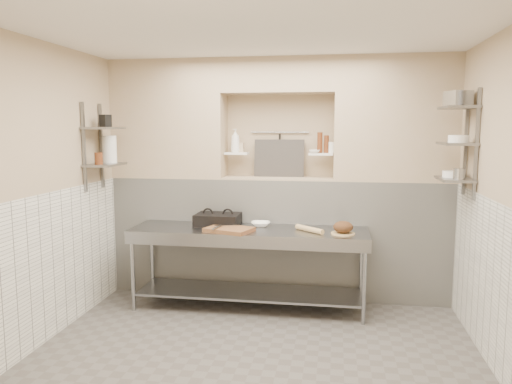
% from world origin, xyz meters
% --- Properties ---
extents(floor, '(4.00, 3.90, 0.10)m').
position_xyz_m(floor, '(0.00, 0.00, -0.05)').
color(floor, '#4D4944').
rests_on(floor, ground).
extents(ceiling, '(4.00, 3.90, 0.10)m').
position_xyz_m(ceiling, '(0.00, 0.00, 2.85)').
color(ceiling, silver).
rests_on(ceiling, ground).
extents(wall_left, '(0.10, 3.90, 2.80)m').
position_xyz_m(wall_left, '(-2.05, 0.00, 1.40)').
color(wall_left, tan).
rests_on(wall_left, ground).
extents(wall_back, '(4.00, 0.10, 2.80)m').
position_xyz_m(wall_back, '(0.00, 2.00, 1.40)').
color(wall_back, tan).
rests_on(wall_back, ground).
extents(wall_front, '(4.00, 0.10, 2.80)m').
position_xyz_m(wall_front, '(0.00, -2.00, 1.40)').
color(wall_front, tan).
rests_on(wall_front, ground).
extents(backwall_lower, '(4.00, 0.40, 1.40)m').
position_xyz_m(backwall_lower, '(0.00, 1.75, 0.70)').
color(backwall_lower, silver).
rests_on(backwall_lower, floor).
extents(alcove_sill, '(1.30, 0.40, 0.02)m').
position_xyz_m(alcove_sill, '(0.00, 1.75, 1.41)').
color(alcove_sill, tan).
rests_on(alcove_sill, backwall_lower).
extents(backwall_pillar_left, '(1.35, 0.40, 1.40)m').
position_xyz_m(backwall_pillar_left, '(-1.33, 1.75, 2.10)').
color(backwall_pillar_left, tan).
rests_on(backwall_pillar_left, backwall_lower).
extents(backwall_pillar_right, '(1.35, 0.40, 1.40)m').
position_xyz_m(backwall_pillar_right, '(1.33, 1.75, 2.10)').
color(backwall_pillar_right, tan).
rests_on(backwall_pillar_right, backwall_lower).
extents(backwall_header, '(1.30, 0.40, 0.40)m').
position_xyz_m(backwall_header, '(0.00, 1.75, 2.60)').
color(backwall_header, tan).
rests_on(backwall_header, backwall_lower).
extents(wainscot_left, '(0.02, 3.90, 1.40)m').
position_xyz_m(wainscot_left, '(-1.99, 0.00, 0.70)').
color(wainscot_left, silver).
rests_on(wainscot_left, floor).
extents(wainscot_right, '(0.02, 3.90, 1.40)m').
position_xyz_m(wainscot_right, '(1.99, 0.00, 0.70)').
color(wainscot_right, silver).
rests_on(wainscot_right, floor).
extents(alcove_shelf_left, '(0.28, 0.16, 0.02)m').
position_xyz_m(alcove_shelf_left, '(-0.50, 1.75, 1.70)').
color(alcove_shelf_left, white).
rests_on(alcove_shelf_left, backwall_lower).
extents(alcove_shelf_right, '(0.28, 0.16, 0.02)m').
position_xyz_m(alcove_shelf_right, '(0.50, 1.75, 1.70)').
color(alcove_shelf_right, white).
rests_on(alcove_shelf_right, backwall_lower).
extents(utensil_rail, '(0.70, 0.02, 0.02)m').
position_xyz_m(utensil_rail, '(0.00, 1.92, 1.95)').
color(utensil_rail, gray).
rests_on(utensil_rail, wall_back).
extents(hanging_steel, '(0.02, 0.02, 0.30)m').
position_xyz_m(hanging_steel, '(0.00, 1.90, 1.78)').
color(hanging_steel, black).
rests_on(hanging_steel, utensil_rail).
extents(splash_panel, '(0.60, 0.08, 0.45)m').
position_xyz_m(splash_panel, '(0.00, 1.85, 1.64)').
color(splash_panel, '#383330').
rests_on(splash_panel, alcove_sill).
extents(shelf_rail_left_a, '(0.03, 0.03, 0.95)m').
position_xyz_m(shelf_rail_left_a, '(-1.98, 1.25, 1.80)').
color(shelf_rail_left_a, slate).
rests_on(shelf_rail_left_a, wall_left).
extents(shelf_rail_left_b, '(0.03, 0.03, 0.95)m').
position_xyz_m(shelf_rail_left_b, '(-1.98, 0.85, 1.80)').
color(shelf_rail_left_b, slate).
rests_on(shelf_rail_left_b, wall_left).
extents(wall_shelf_left_lower, '(0.30, 0.50, 0.02)m').
position_xyz_m(wall_shelf_left_lower, '(-1.84, 1.05, 1.60)').
color(wall_shelf_left_lower, slate).
rests_on(wall_shelf_left_lower, wall_left).
extents(wall_shelf_left_upper, '(0.30, 0.50, 0.03)m').
position_xyz_m(wall_shelf_left_upper, '(-1.84, 1.05, 2.00)').
color(wall_shelf_left_upper, slate).
rests_on(wall_shelf_left_upper, wall_left).
extents(shelf_rail_right_a, '(0.03, 0.03, 1.05)m').
position_xyz_m(shelf_rail_right_a, '(1.98, 1.25, 1.85)').
color(shelf_rail_right_a, slate).
rests_on(shelf_rail_right_a, wall_right).
extents(shelf_rail_right_b, '(0.03, 0.03, 1.05)m').
position_xyz_m(shelf_rail_right_b, '(1.98, 0.85, 1.85)').
color(shelf_rail_right_b, slate).
rests_on(shelf_rail_right_b, wall_right).
extents(wall_shelf_right_lower, '(0.30, 0.50, 0.02)m').
position_xyz_m(wall_shelf_right_lower, '(1.84, 1.05, 1.50)').
color(wall_shelf_right_lower, slate).
rests_on(wall_shelf_right_lower, wall_right).
extents(wall_shelf_right_mid, '(0.30, 0.50, 0.02)m').
position_xyz_m(wall_shelf_right_mid, '(1.84, 1.05, 1.85)').
color(wall_shelf_right_mid, slate).
rests_on(wall_shelf_right_mid, wall_right).
extents(wall_shelf_right_upper, '(0.30, 0.50, 0.03)m').
position_xyz_m(wall_shelf_right_upper, '(1.84, 1.05, 2.20)').
color(wall_shelf_right_upper, slate).
rests_on(wall_shelf_right_upper, wall_right).
extents(prep_table, '(2.60, 0.70, 0.90)m').
position_xyz_m(prep_table, '(-0.26, 1.18, 0.64)').
color(prep_table, gray).
rests_on(prep_table, floor).
extents(panini_press, '(0.50, 0.37, 0.13)m').
position_xyz_m(panini_press, '(-0.64, 1.34, 0.97)').
color(panini_press, black).
rests_on(panini_press, prep_table).
extents(cutting_board, '(0.55, 0.47, 0.04)m').
position_xyz_m(cutting_board, '(-0.44, 1.03, 0.92)').
color(cutting_board, brown).
rests_on(cutting_board, prep_table).
extents(knife_blade, '(0.26, 0.12, 0.01)m').
position_xyz_m(knife_blade, '(-0.49, 1.12, 0.95)').
color(knife_blade, gray).
rests_on(knife_blade, cutting_board).
extents(tongs, '(0.06, 0.23, 0.02)m').
position_xyz_m(tongs, '(-0.56, 0.97, 0.96)').
color(tongs, gray).
rests_on(tongs, cutting_board).
extents(mixing_bowl, '(0.24, 0.24, 0.05)m').
position_xyz_m(mixing_bowl, '(-0.15, 1.35, 0.93)').
color(mixing_bowl, white).
rests_on(mixing_bowl, prep_table).
extents(rolling_pin, '(0.32, 0.30, 0.06)m').
position_xyz_m(rolling_pin, '(0.41, 1.14, 0.93)').
color(rolling_pin, tan).
rests_on(rolling_pin, prep_table).
extents(bread_board, '(0.25, 0.25, 0.01)m').
position_xyz_m(bread_board, '(0.76, 1.08, 0.91)').
color(bread_board, tan).
rests_on(bread_board, prep_table).
extents(bread_loaf, '(0.21, 0.21, 0.12)m').
position_xyz_m(bread_loaf, '(0.76, 1.08, 0.98)').
color(bread_loaf, '#4C2D19').
rests_on(bread_loaf, bread_board).
extents(bottle_soap, '(0.14, 0.14, 0.28)m').
position_xyz_m(bottle_soap, '(-0.52, 1.76, 1.85)').
color(bottle_soap, white).
rests_on(bottle_soap, alcove_shelf_left).
extents(jar_alcove, '(0.07, 0.07, 0.11)m').
position_xyz_m(jar_alcove, '(-0.46, 1.79, 1.77)').
color(jar_alcove, tan).
rests_on(jar_alcove, alcove_shelf_left).
extents(bowl_alcove, '(0.16, 0.16, 0.04)m').
position_xyz_m(bowl_alcove, '(0.42, 1.71, 1.73)').
color(bowl_alcove, white).
rests_on(bowl_alcove, alcove_shelf_right).
extents(condiment_a, '(0.06, 0.06, 0.20)m').
position_xyz_m(condiment_a, '(0.56, 1.77, 1.81)').
color(condiment_a, '#582A14').
rests_on(condiment_a, alcove_shelf_right).
extents(condiment_b, '(0.06, 0.06, 0.24)m').
position_xyz_m(condiment_b, '(0.49, 1.76, 1.83)').
color(condiment_b, '#582A14').
rests_on(condiment_b, alcove_shelf_right).
extents(condiment_c, '(0.07, 0.07, 0.13)m').
position_xyz_m(condiment_c, '(0.62, 1.77, 1.78)').
color(condiment_c, white).
rests_on(condiment_c, alcove_shelf_right).
extents(jug_left, '(0.15, 0.15, 0.30)m').
position_xyz_m(jug_left, '(-1.84, 1.18, 1.76)').
color(jug_left, white).
rests_on(jug_left, wall_shelf_left_lower).
extents(jar_left, '(0.09, 0.09, 0.13)m').
position_xyz_m(jar_left, '(-1.84, 0.90, 1.68)').
color(jar_left, '#582A14').
rests_on(jar_left, wall_shelf_left_lower).
extents(box_left_upper, '(0.13, 0.13, 0.14)m').
position_xyz_m(box_left_upper, '(-1.84, 1.10, 2.08)').
color(box_left_upper, black).
rests_on(box_left_upper, wall_shelf_left_upper).
extents(bowl_right, '(0.21, 0.21, 0.06)m').
position_xyz_m(bowl_right, '(1.84, 1.13, 1.54)').
color(bowl_right, white).
rests_on(bowl_right, wall_shelf_right_lower).
extents(canister_right, '(0.11, 0.11, 0.11)m').
position_xyz_m(canister_right, '(1.84, 0.88, 1.57)').
color(canister_right, gray).
rests_on(canister_right, wall_shelf_right_lower).
extents(bowl_right_mid, '(0.20, 0.20, 0.07)m').
position_xyz_m(bowl_right_mid, '(1.84, 0.97, 1.90)').
color(bowl_right_mid, white).
rests_on(bowl_right_mid, wall_shelf_right_mid).
extents(basket_right, '(0.26, 0.28, 0.15)m').
position_xyz_m(basket_right, '(1.84, 1.08, 2.29)').
color(basket_right, gray).
rests_on(basket_right, wall_shelf_right_upper).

